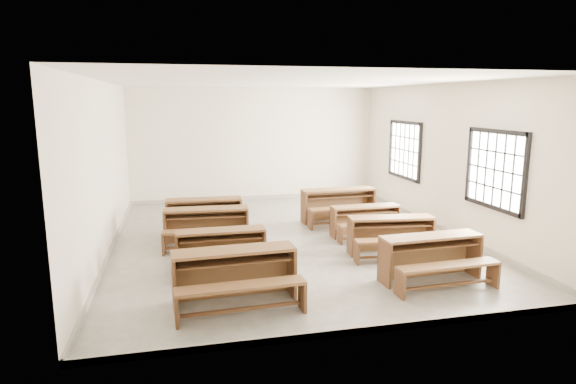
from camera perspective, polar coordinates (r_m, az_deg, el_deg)
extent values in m
plane|color=gray|center=(10.05, 0.00, -5.61)|extent=(8.50, 8.50, 0.00)
cube|color=silver|center=(9.64, 0.00, 12.80)|extent=(7.00, 8.50, 0.05)
cube|color=beige|center=(13.84, -3.96, 5.65)|extent=(7.00, 0.05, 3.20)
cube|color=beige|center=(5.74, 9.56, -1.84)|extent=(7.00, 0.05, 3.20)
cube|color=beige|center=(9.56, -20.77, 2.65)|extent=(0.05, 8.50, 3.20)
cube|color=beige|center=(11.03, 17.92, 3.83)|extent=(0.05, 8.50, 3.20)
cube|color=gray|center=(14.07, -3.88, -0.64)|extent=(7.00, 0.04, 0.10)
cube|color=gray|center=(6.26, 9.11, -15.85)|extent=(7.00, 0.04, 0.10)
cube|color=gray|center=(9.88, -20.19, -6.28)|extent=(0.04, 8.50, 0.10)
cube|color=gray|center=(11.31, 17.49, -3.98)|extent=(0.04, 8.50, 0.10)
cube|color=white|center=(9.54, 23.41, 2.44)|extent=(0.02, 1.50, 1.30)
cube|color=black|center=(9.46, 23.63, 6.58)|extent=(0.06, 1.62, 0.08)
cube|color=black|center=(9.64, 23.01, -1.62)|extent=(0.06, 1.62, 0.08)
cube|color=black|center=(8.91, 26.30, 1.68)|extent=(0.06, 0.08, 1.46)
cube|color=black|center=(10.17, 20.70, 3.10)|extent=(0.06, 0.08, 1.46)
cube|color=white|center=(12.59, 13.72, 4.86)|extent=(0.02, 1.50, 1.30)
cube|color=black|center=(12.53, 13.78, 7.99)|extent=(0.06, 1.62, 0.08)
cube|color=black|center=(12.67, 13.50, 1.75)|extent=(0.06, 1.62, 0.08)
cube|color=black|center=(11.89, 15.33, 4.44)|extent=(0.06, 0.08, 1.46)
cube|color=black|center=(13.29, 12.12, 5.22)|extent=(0.06, 0.08, 1.46)
cube|color=brown|center=(6.87, -6.42, -6.91)|extent=(1.76, 0.52, 0.04)
cube|color=brown|center=(7.18, -6.62, -9.42)|extent=(1.74, 0.13, 0.74)
cube|color=#53311C|center=(6.92, -13.40, -10.43)|extent=(0.06, 0.44, 0.74)
cube|color=#53311C|center=(7.17, 0.42, -9.36)|extent=(0.06, 0.44, 0.74)
cube|color=#53311C|center=(6.89, -6.37, -8.16)|extent=(1.62, 0.40, 0.02)
cube|color=brown|center=(6.48, -5.57, -11.04)|extent=(1.75, 0.39, 0.04)
cube|color=#53311C|center=(6.49, -13.11, -13.44)|extent=(0.06, 0.31, 0.41)
cube|color=#53311C|center=(6.76, 1.71, -12.15)|extent=(0.06, 0.31, 0.41)
cube|color=#53311C|center=(6.61, -5.51, -13.66)|extent=(1.61, 0.13, 0.04)
cube|color=brown|center=(8.28, -8.00, -4.55)|extent=(1.52, 0.38, 0.04)
cube|color=brown|center=(8.54, -8.05, -6.46)|extent=(1.52, 0.04, 0.65)
cube|color=#53311C|center=(8.34, -13.04, -7.04)|extent=(0.04, 0.38, 0.65)
cube|color=#53311C|center=(8.47, -2.92, -6.51)|extent=(0.04, 0.38, 0.65)
cube|color=#53311C|center=(8.29, -7.97, -5.47)|extent=(1.40, 0.29, 0.02)
cube|color=brown|center=(7.91, -7.63, -7.41)|extent=(1.52, 0.27, 0.04)
cube|color=#53311C|center=(7.95, -12.98, -9.03)|extent=(0.04, 0.27, 0.36)
cube|color=#53311C|center=(8.08, -2.31, -8.44)|extent=(0.04, 0.27, 0.36)
cube|color=#53311C|center=(8.01, -7.58, -9.35)|extent=(1.40, 0.05, 0.04)
cube|color=brown|center=(9.66, -9.69, -2.00)|extent=(1.67, 0.51, 0.04)
cube|color=brown|center=(9.93, -9.62, -3.86)|extent=(1.65, 0.14, 0.70)
cube|color=#53311C|center=(9.79, -14.35, -4.27)|extent=(0.07, 0.41, 0.70)
cube|color=#53311C|center=(9.78, -4.89, -3.97)|extent=(0.07, 0.41, 0.70)
cube|color=#53311C|center=(9.68, -9.66, -2.86)|extent=(1.54, 0.40, 0.02)
cube|color=brown|center=(9.25, -9.63, -4.56)|extent=(1.67, 0.39, 0.04)
cube|color=#53311C|center=(9.35, -14.55, -5.98)|extent=(0.06, 0.29, 0.39)
cube|color=#53311C|center=(9.34, -4.61, -5.68)|extent=(0.06, 0.29, 0.39)
cube|color=#53311C|center=(9.33, -9.57, -6.40)|extent=(1.53, 0.14, 0.04)
cube|color=brown|center=(10.64, -9.96, -0.88)|extent=(1.64, 0.46, 0.04)
cube|color=brown|center=(10.90, -9.92, -2.58)|extent=(1.63, 0.09, 0.69)
cube|color=#53311C|center=(10.74, -14.14, -2.95)|extent=(0.05, 0.41, 0.69)
cube|color=#53311C|center=(10.77, -5.66, -2.63)|extent=(0.05, 0.41, 0.69)
cube|color=#53311C|center=(10.65, -9.93, -1.65)|extent=(1.52, 0.35, 0.02)
cube|color=brown|center=(10.22, -9.83, -3.12)|extent=(1.64, 0.33, 0.04)
cube|color=#53311C|center=(10.29, -14.23, -4.43)|extent=(0.05, 0.29, 0.39)
cube|color=#53311C|center=(10.32, -5.37, -4.09)|extent=(0.05, 0.29, 0.39)
cube|color=#53311C|center=(10.30, -9.77, -4.77)|extent=(1.51, 0.10, 0.04)
cube|color=brown|center=(7.98, 16.63, -5.07)|extent=(1.66, 0.49, 0.04)
cube|color=brown|center=(8.23, 15.80, -7.23)|extent=(1.65, 0.12, 0.70)
cube|color=#53311C|center=(7.70, 11.36, -8.29)|extent=(0.06, 0.41, 0.70)
cube|color=#53311C|center=(8.53, 21.10, -6.93)|extent=(0.06, 0.41, 0.70)
cube|color=#53311C|center=(8.00, 16.65, -6.10)|extent=(1.54, 0.38, 0.02)
cube|color=brown|center=(7.67, 18.52, -8.25)|extent=(1.66, 0.36, 0.04)
cube|color=#53311C|center=(7.34, 13.12, -10.63)|extent=(0.05, 0.29, 0.39)
cube|color=#53311C|center=(8.20, 23.14, -8.92)|extent=(0.05, 0.29, 0.39)
cube|color=#53311C|center=(7.77, 18.38, -10.40)|extent=(1.52, 0.12, 0.04)
cube|color=brown|center=(9.17, 12.15, -2.98)|extent=(1.62, 0.57, 0.04)
cube|color=brown|center=(9.42, 11.72, -4.83)|extent=(1.58, 0.22, 0.67)
cube|color=#53311C|center=(9.05, 7.40, -5.35)|extent=(0.08, 0.40, 0.67)
cube|color=#53311C|center=(9.53, 16.48, -4.88)|extent=(0.08, 0.40, 0.67)
cube|color=#53311C|center=(9.19, 12.15, -3.85)|extent=(1.49, 0.46, 0.02)
cube|color=brown|center=(8.80, 13.07, -5.60)|extent=(1.60, 0.46, 0.04)
cube|color=#53311C|center=(8.64, 8.14, -7.18)|extent=(0.07, 0.28, 0.38)
cube|color=#53311C|center=(9.15, 17.61, -6.57)|extent=(0.07, 0.28, 0.38)
cube|color=#53311C|center=(8.89, 12.99, -7.44)|extent=(1.46, 0.22, 0.04)
cube|color=brown|center=(10.29, 9.16, -1.69)|extent=(1.46, 0.37, 0.04)
cube|color=brown|center=(10.51, 8.77, -3.25)|extent=(1.46, 0.04, 0.62)
cube|color=#53311C|center=(10.12, 5.37, -3.72)|extent=(0.04, 0.36, 0.62)
cube|color=#53311C|center=(10.65, 12.65, -3.21)|extent=(0.04, 0.36, 0.62)
cube|color=#53311C|center=(10.30, 9.18, -2.41)|extent=(1.35, 0.28, 0.02)
cube|color=brown|center=(9.95, 10.08, -3.77)|extent=(1.46, 0.26, 0.04)
cube|color=#53311C|center=(9.75, 6.19, -5.13)|extent=(0.04, 0.26, 0.35)
cube|color=#53311C|center=(10.29, 13.70, -4.52)|extent=(0.04, 0.26, 0.35)
cube|color=#53311C|center=(10.02, 10.03, -5.28)|extent=(1.35, 0.05, 0.04)
cube|color=brown|center=(11.42, 5.98, 0.27)|extent=(1.75, 0.48, 0.04)
cube|color=brown|center=(11.68, 5.61, -1.45)|extent=(1.74, 0.09, 0.74)
cube|color=#53311C|center=(11.24, 1.89, -1.89)|extent=(0.05, 0.44, 0.74)
cube|color=#53311C|center=(11.82, 9.81, -1.41)|extent=(0.05, 0.44, 0.74)
cube|color=#53311C|center=(11.43, 6.01, -0.50)|extent=(1.62, 0.37, 0.02)
cube|color=brown|center=(11.00, 6.92, -1.89)|extent=(1.75, 0.35, 0.04)
cube|color=#53311C|center=(10.78, 2.68, -3.34)|extent=(0.05, 0.31, 0.41)
cube|color=#53311C|center=(11.39, 10.88, -2.76)|extent=(0.05, 0.31, 0.41)
cube|color=#53311C|center=(11.08, 6.88, -3.54)|extent=(1.61, 0.10, 0.04)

